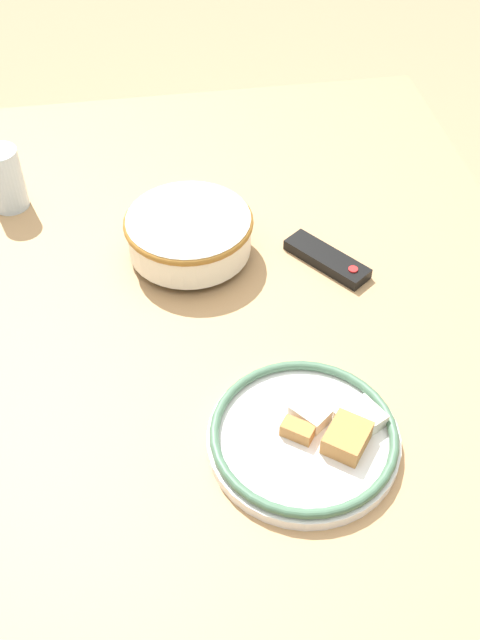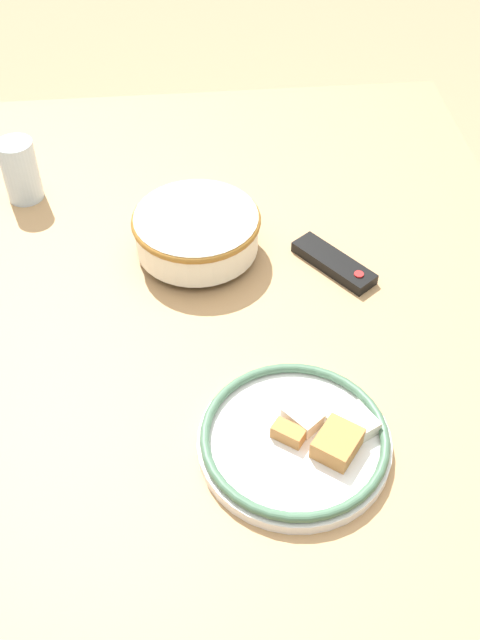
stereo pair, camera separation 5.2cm
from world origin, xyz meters
The scene contains 6 objects.
ground_plane centered at (0.00, 0.00, 0.00)m, with size 8.00×8.00×0.00m, color #9E8460.
dining_table centered at (0.00, 0.00, 0.69)m, with size 1.53×1.05×0.76m.
noodle_bowl centered at (-0.19, -0.07, 0.81)m, with size 0.23×0.23×0.08m.
food_plate centered at (0.24, 0.05, 0.78)m, with size 0.27×0.27×0.05m.
tv_remote centered at (-0.13, 0.17, 0.77)m, with size 0.16×0.14×0.02m.
drinking_glass centered at (-0.39, -0.39, 0.82)m, with size 0.07×0.07×0.12m.
Camera 2 is at (0.84, -0.09, 1.65)m, focal length 42.00 mm.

